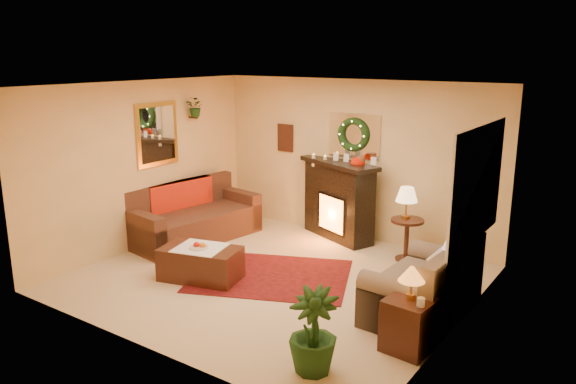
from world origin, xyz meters
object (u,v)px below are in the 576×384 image
Objects in this scene: sofa at (194,214)px; side_table_round at (406,239)px; end_table_square at (409,326)px; fireplace at (339,206)px; coffee_table at (201,264)px; loveseat at (423,280)px.

sofa is 3.43× the size of side_table_round.
end_table_square is (4.30, -1.34, -0.16)m from sofa.
coffee_table is (-0.66, -2.61, -0.34)m from fireplace.
side_table_round is 0.59× the size of coffee_table.
fireplace reaches higher than side_table_round.
sofa is 4.51m from end_table_square.
fireplace is at bearing 61.05° from coffee_table.
fireplace reaches higher than sofa.
fireplace is at bearing 142.14° from loveseat.
side_table_round is at bearing 8.02° from fireplace.
end_table_square is (0.20, -0.87, -0.15)m from loveseat.
end_table_square is at bearing -8.68° from sofa.
fireplace is 2.38× the size of end_table_square.
fireplace is (1.89, 1.43, 0.12)m from sofa.
loveseat is (4.10, -0.47, -0.01)m from sofa.
coffee_table is (-2.87, -0.71, -0.21)m from loveseat.
end_table_square is (2.41, -2.77, -0.28)m from fireplace.
side_table_round is at bearing 27.24° from sofa.
loveseat is at bearing 2.11° from sofa.
coffee_table is at bearing -163.24° from loveseat.
sofa is 4.13m from loveseat.
side_table_round is 2.65m from end_table_square.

